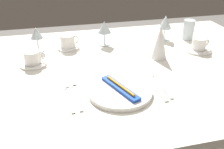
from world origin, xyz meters
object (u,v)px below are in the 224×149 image
object	(u,v)px
spoon_soup	(159,81)
drink_tumbler	(188,30)
wine_glass_centre	(36,35)
napkin_folded	(160,42)
toothbrush_package	(119,88)
wine_glass_right	(165,23)
wine_glass_left	(104,28)
coffee_cup_far	(68,41)
dinner_plate	(119,91)
fork_outer	(77,94)
fork_inner	(69,96)
coffee_cup_left	(33,57)
coffee_cup_right	(199,44)
dinner_knife	(155,86)

from	to	relation	value
spoon_soup	drink_tumbler	distance (m)	0.57
wine_glass_centre	napkin_folded	xyz separation A→B (m)	(0.59, -0.24, -0.00)
toothbrush_package	spoon_soup	bearing A→B (deg)	14.21
wine_glass_right	wine_glass_left	bearing A→B (deg)	-179.99
drink_tumbler	coffee_cup_far	bearing A→B (deg)	178.26
dinner_plate	spoon_soup	world-z (taller)	dinner_plate
drink_tumbler	spoon_soup	bearing A→B (deg)	-129.92
fork_outer	drink_tumbler	world-z (taller)	drink_tumbler
fork_outer	wine_glass_left	size ratio (longest dim) A/B	1.54
fork_inner	coffee_cup_left	xyz separation A→B (m)	(-0.14, 0.31, 0.04)
spoon_soup	wine_glass_centre	distance (m)	0.69
wine_glass_left	spoon_soup	bearing A→B (deg)	-72.92
coffee_cup_far	wine_glass_right	xyz separation A→B (m)	(0.57, 0.00, 0.06)
wine_glass_right	drink_tumbler	world-z (taller)	wine_glass_right
fork_inner	coffee_cup_right	xyz separation A→B (m)	(0.72, 0.28, 0.04)
drink_tumbler	fork_outer	bearing A→B (deg)	-147.78
coffee_cup_left	spoon_soup	bearing A→B (deg)	-28.60
toothbrush_package	coffee_cup_far	size ratio (longest dim) A/B	2.02
coffee_cup_far	wine_glass_right	bearing A→B (deg)	0.29
coffee_cup_left	napkin_folded	world-z (taller)	napkin_folded
dinner_plate	wine_glass_centre	world-z (taller)	wine_glass_centre
wine_glass_centre	wine_glass_right	world-z (taller)	wine_glass_right
coffee_cup_left	drink_tumbler	bearing A→B (deg)	9.51
dinner_plate	fork_inner	size ratio (longest dim) A/B	1.24
fork_outer	dinner_knife	bearing A→B (deg)	-3.43
toothbrush_package	wine_glass_centre	bearing A→B (deg)	121.94
coffee_cup_left	fork_inner	bearing A→B (deg)	-65.25
fork_inner	wine_glass_centre	world-z (taller)	wine_glass_centre
fork_inner	wine_glass_left	xyz separation A→B (m)	(0.24, 0.48, 0.10)
fork_outer	dinner_plate	bearing A→B (deg)	-10.94
coffee_cup_far	drink_tumbler	bearing A→B (deg)	-1.74
fork_inner	wine_glass_centre	size ratio (longest dim) A/B	1.56
wine_glass_centre	wine_glass_left	bearing A→B (deg)	-0.15
spoon_soup	coffee_cup_right	xyz separation A→B (m)	(0.33, 0.26, 0.04)
wine_glass_right	coffee_cup_far	bearing A→B (deg)	-179.71
coffee_cup_right	wine_glass_right	world-z (taller)	wine_glass_right
wine_glass_right	coffee_cup_left	bearing A→B (deg)	-166.94
dinner_plate	spoon_soup	size ratio (longest dim) A/B	1.17
dinner_plate	coffee_cup_far	size ratio (longest dim) A/B	2.44
spoon_soup	drink_tumbler	xyz separation A→B (m)	(0.36, 0.43, 0.06)
spoon_soup	coffee_cup_right	bearing A→B (deg)	37.56
fork_outer	napkin_folded	size ratio (longest dim) A/B	1.21
wine_glass_centre	drink_tumbler	distance (m)	0.87
dinner_knife	fork_inner	bearing A→B (deg)	178.05
coffee_cup_right	coffee_cup_left	bearing A→B (deg)	178.13
dinner_knife	wine_glass_right	xyz separation A→B (m)	(0.26, 0.49, 0.10)
toothbrush_package	wine_glass_centre	xyz separation A→B (m)	(-0.32, 0.51, 0.06)
fork_inner	wine_glass_left	bearing A→B (deg)	63.49
wine_glass_right	drink_tumbler	distance (m)	0.15
wine_glass_centre	dinner_plate	bearing A→B (deg)	-58.06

